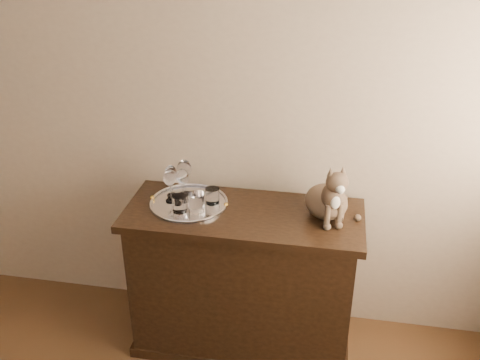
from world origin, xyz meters
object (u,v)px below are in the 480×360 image
object	(u,v)px
wine_glass_d	(183,185)
tumbler_a	(196,202)
wine_glass_a	(171,181)
cat	(327,187)
sideboard	(243,280)
wine_glass_c	(170,186)
tray	(189,204)
wine_glass_b	(185,178)
tumbler_c	(212,196)
tumbler_b	(180,204)

from	to	relation	value
wine_glass_d	tumbler_a	xyz separation A→B (m)	(0.09, -0.09, -0.04)
wine_glass_a	cat	world-z (taller)	cat
sideboard	cat	world-z (taller)	cat
wine_glass_c	tray	bearing A→B (deg)	-3.07
wine_glass_b	tumbler_a	bearing A→B (deg)	-56.88
tumbler_a	tumbler_c	world-z (taller)	tumbler_a
tumbler_b	wine_glass_a	bearing A→B (deg)	120.24
tumbler_a	wine_glass_d	bearing A→B (deg)	136.75
wine_glass_a	tumbler_c	xyz separation A→B (m)	(0.23, -0.04, -0.05)
tumbler_b	wine_glass_c	bearing A→B (deg)	129.76
sideboard	tumbler_a	xyz separation A→B (m)	(-0.23, -0.04, 0.48)
tray	wine_glass_b	distance (m)	0.14
tray	tumbler_b	bearing A→B (deg)	-103.51
tumbler_c	tumbler_a	bearing A→B (deg)	-123.05
tumbler_b	tray	bearing A→B (deg)	76.49
wine_glass_c	tumbler_a	size ratio (longest dim) A/B	1.84
tumbler_a	cat	distance (m)	0.65
wine_glass_d	tumbler_c	distance (m)	0.16
tray	tumbler_b	xyz separation A→B (m)	(-0.02, -0.09, 0.05)
wine_glass_b	wine_glass_a	bearing A→B (deg)	-159.10
tray	tumbler_c	bearing A→B (deg)	11.38
tray	cat	world-z (taller)	cat
wine_glass_a	tumbler_c	bearing A→B (deg)	-9.34
wine_glass_c	wine_glass_d	world-z (taller)	wine_glass_d
tumbler_b	tumbler_c	world-z (taller)	tumbler_b
tray	tumbler_a	world-z (taller)	tumbler_a
tumbler_a	tumbler_b	distance (m)	0.08
tray	cat	bearing A→B (deg)	1.07
tumbler_a	tumbler_b	xyz separation A→B (m)	(-0.08, -0.02, -0.01)
tray	wine_glass_b	xyz separation A→B (m)	(-0.04, 0.09, 0.10)
tumbler_b	tumbler_a	bearing A→B (deg)	12.92
sideboard	wine_glass_d	bearing A→B (deg)	171.68
wine_glass_a	wine_glass_b	bearing A→B (deg)	20.90
wine_glass_c	tumbler_a	world-z (taller)	wine_glass_c
wine_glass_c	cat	bearing A→B (deg)	0.56
tumbler_c	cat	distance (m)	0.58
wine_glass_a	wine_glass_b	world-z (taller)	wine_glass_b
wine_glass_b	tumbler_b	size ratio (longest dim) A/B	2.36
sideboard	tumbler_b	world-z (taller)	tumbler_b
sideboard	wine_glass_d	size ratio (longest dim) A/B	6.67
wine_glass_a	wine_glass_b	distance (m)	0.07
tray	wine_glass_c	distance (m)	0.13
wine_glass_d	cat	xyz separation A→B (m)	(0.73, -0.01, 0.06)
wine_glass_b	wine_glass_c	bearing A→B (deg)	-124.56
tumbler_a	tumbler_b	bearing A→B (deg)	-167.08
tray	tumbler_c	distance (m)	0.13
sideboard	tray	xyz separation A→B (m)	(-0.29, 0.03, 0.43)
sideboard	wine_glass_b	world-z (taller)	wine_glass_b
wine_glass_a	tumbler_b	size ratio (longest dim) A/B	2.05
wine_glass_a	cat	distance (m)	0.80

